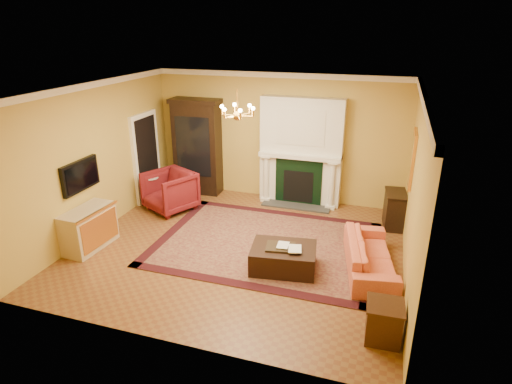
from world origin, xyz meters
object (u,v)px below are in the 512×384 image
at_px(pedestal_table, 151,188).
at_px(console_table, 394,210).
at_px(wingback_armchair, 170,189).
at_px(leather_ottoman, 283,258).
at_px(commode, 89,228).
at_px(china_cabinet, 198,149).
at_px(end_table, 384,323).
at_px(coral_sofa, 371,251).

relative_size(pedestal_table, console_table, 0.95).
xyz_separation_m(wingback_armchair, console_table, (4.90, 0.64, -0.13)).
bearing_deg(leather_ottoman, commode, 177.38).
xyz_separation_m(china_cabinet, leather_ottoman, (2.97, -2.98, -0.90)).
relative_size(console_table, leather_ottoman, 0.67).
bearing_deg(end_table, leather_ottoman, 142.69).
relative_size(commode, console_table, 1.42).
relative_size(wingback_armchair, pedestal_table, 1.42).
distance_m(pedestal_table, leather_ottoman, 4.10).
relative_size(china_cabinet, commode, 2.12).
xyz_separation_m(pedestal_table, commode, (-0.05, -2.18, -0.01)).
relative_size(china_cabinet, console_table, 3.02).
height_order(commode, leather_ottoman, commode).
bearing_deg(end_table, china_cabinet, 137.56).
xyz_separation_m(china_cabinet, console_table, (4.76, -0.63, -0.75)).
bearing_deg(commode, leather_ottoman, 8.57).
bearing_deg(end_table, pedestal_table, 149.79).
bearing_deg(pedestal_table, console_table, 5.48).
relative_size(pedestal_table, coral_sofa, 0.37).
relative_size(china_cabinet, coral_sofa, 1.16).
distance_m(china_cabinet, commode, 3.50).
bearing_deg(wingback_armchair, coral_sofa, 11.29).
bearing_deg(pedestal_table, coral_sofa, -15.26).
relative_size(china_cabinet, wingback_armchair, 2.25).
bearing_deg(wingback_armchair, console_table, 34.42).
height_order(china_cabinet, console_table, china_cabinet).
bearing_deg(console_table, pedestal_table, 179.19).
bearing_deg(coral_sofa, pedestal_table, 64.22).
bearing_deg(commode, china_cabinet, 80.45).
distance_m(end_table, leather_ottoman, 2.17).
bearing_deg(coral_sofa, wingback_armchair, 63.84).
distance_m(china_cabinet, coral_sofa, 5.14).
distance_m(end_table, console_table, 3.67).
relative_size(pedestal_table, leather_ottoman, 0.64).
xyz_separation_m(wingback_armchair, end_table, (4.84, -3.02, -0.24)).
xyz_separation_m(coral_sofa, console_table, (0.36, 1.92, -0.01)).
bearing_deg(china_cabinet, coral_sofa, -32.07).
distance_m(commode, coral_sofa, 5.21).
bearing_deg(commode, coral_sofa, 11.83).
relative_size(commode, end_table, 2.00).
relative_size(coral_sofa, end_table, 3.65).
bearing_deg(china_cabinet, end_table, -44.47).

